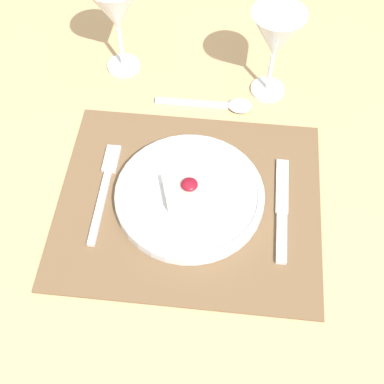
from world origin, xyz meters
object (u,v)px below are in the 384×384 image
Objects in this scene: dinner_plate at (192,195)px; spoon at (225,105)px; fork at (105,185)px; wine_glass_near at (276,37)px; knife at (282,216)px; wine_glass_far at (116,10)px.

dinner_plate is 1.35× the size of spoon.
spoon is (0.18, 0.20, -0.00)m from fork.
wine_glass_near reaches higher than dinner_plate.
spoon is at bearing 47.84° from fork.
spoon is at bearing -146.83° from wine_glass_near.
dinner_plate is at bearing -104.82° from spoon.
knife is 0.31m from wine_glass_near.
wine_glass_far reaches higher than fork.
dinner_plate is 0.36m from wine_glass_far.
fork is 1.00× the size of knife.
spoon is 0.25m from wine_glass_far.
spoon is 0.15m from wine_glass_near.
dinner_plate is at bearing -60.81° from wine_glass_far.
dinner_plate is 0.15m from knife.
fork is 1.09× the size of spoon.
wine_glass_far is at bearing 94.39° from fork.
dinner_plate reaches higher than fork.
spoon reaches higher than fork.
dinner_plate is at bearing -3.60° from fork.
dinner_plate is at bearing 172.20° from knife.
wine_glass_far is (-0.02, 0.29, 0.13)m from fork.
knife is 1.09× the size of spoon.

